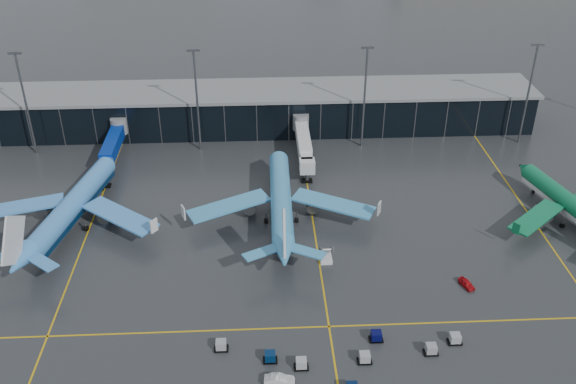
{
  "coord_description": "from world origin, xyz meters",
  "views": [
    {
      "loc": [
        -0.58,
        -92.79,
        71.66
      ],
      "look_at": [
        5.0,
        18.0,
        6.0
      ],
      "focal_mm": 40.0,
      "sensor_mm": 36.0,
      "label": 1
    }
  ],
  "objects_px": {
    "baggage_carts": "(347,355)",
    "mobile_airstair": "(326,257)",
    "airliner_klm_near": "(281,187)",
    "service_van_red": "(467,284)",
    "service_van_white": "(279,380)",
    "airliner_aer_lingus": "(573,195)",
    "airliner_arkefly": "(71,194)"
  },
  "relations": [
    {
      "from": "mobile_airstair",
      "to": "service_van_red",
      "type": "height_order",
      "value": "mobile_airstair"
    },
    {
      "from": "airliner_arkefly",
      "to": "airliner_klm_near",
      "type": "bearing_deg",
      "value": 12.64
    },
    {
      "from": "baggage_carts",
      "to": "service_van_white",
      "type": "distance_m",
      "value": 11.38
    },
    {
      "from": "airliner_arkefly",
      "to": "service_van_white",
      "type": "bearing_deg",
      "value": -36.32
    },
    {
      "from": "service_van_red",
      "to": "service_van_white",
      "type": "distance_m",
      "value": 39.49
    },
    {
      "from": "airliner_arkefly",
      "to": "baggage_carts",
      "type": "height_order",
      "value": "airliner_arkefly"
    },
    {
      "from": "airliner_klm_near",
      "to": "airliner_aer_lingus",
      "type": "xyz_separation_m",
      "value": [
        58.32,
        -4.38,
        -1.0
      ]
    },
    {
      "from": "baggage_carts",
      "to": "mobile_airstair",
      "type": "xyz_separation_m",
      "value": [
        -0.67,
        25.08,
        0.01
      ]
    },
    {
      "from": "service_van_red",
      "to": "service_van_white",
      "type": "bearing_deg",
      "value": -168.75
    },
    {
      "from": "service_van_red",
      "to": "service_van_white",
      "type": "relative_size",
      "value": 0.81
    },
    {
      "from": "airliner_arkefly",
      "to": "airliner_klm_near",
      "type": "distance_m",
      "value": 41.56
    },
    {
      "from": "mobile_airstair",
      "to": "service_van_white",
      "type": "height_order",
      "value": "mobile_airstair"
    },
    {
      "from": "airliner_aer_lingus",
      "to": "service_van_white",
      "type": "xyz_separation_m",
      "value": [
        -60.39,
        -40.54,
        -5.24
      ]
    },
    {
      "from": "airliner_klm_near",
      "to": "service_van_red",
      "type": "height_order",
      "value": "airliner_klm_near"
    },
    {
      "from": "airliner_arkefly",
      "to": "service_van_white",
      "type": "distance_m",
      "value": 59.85
    },
    {
      "from": "baggage_carts",
      "to": "service_van_red",
      "type": "bearing_deg",
      "value": 34.75
    },
    {
      "from": "airliner_klm_near",
      "to": "airliner_aer_lingus",
      "type": "distance_m",
      "value": 58.49
    },
    {
      "from": "baggage_carts",
      "to": "service_van_white",
      "type": "height_order",
      "value": "baggage_carts"
    },
    {
      "from": "airliner_aer_lingus",
      "to": "airliner_klm_near",
      "type": "bearing_deg",
      "value": 161.46
    },
    {
      "from": "service_van_red",
      "to": "service_van_white",
      "type": "xyz_separation_m",
      "value": [
        -33.68,
        -20.62,
        0.12
      ]
    },
    {
      "from": "airliner_aer_lingus",
      "to": "mobile_airstair",
      "type": "relative_size",
      "value": 11.29
    },
    {
      "from": "airliner_arkefly",
      "to": "mobile_airstair",
      "type": "bearing_deg",
      "value": -4.77
    },
    {
      "from": "service_van_red",
      "to": "airliner_aer_lingus",
      "type": "bearing_deg",
      "value": 16.49
    },
    {
      "from": "airliner_aer_lingus",
      "to": "baggage_carts",
      "type": "relative_size",
      "value": 1.0
    },
    {
      "from": "airliner_aer_lingus",
      "to": "service_van_red",
      "type": "distance_m",
      "value": 33.75
    },
    {
      "from": "airliner_klm_near",
      "to": "mobile_airstair",
      "type": "relative_size",
      "value": 13.18
    },
    {
      "from": "airliner_klm_near",
      "to": "mobile_airstair",
      "type": "distance_m",
      "value": 18.25
    },
    {
      "from": "airliner_aer_lingus",
      "to": "mobile_airstair",
      "type": "height_order",
      "value": "airliner_aer_lingus"
    },
    {
      "from": "airliner_aer_lingus",
      "to": "service_van_red",
      "type": "height_order",
      "value": "airliner_aer_lingus"
    },
    {
      "from": "airliner_arkefly",
      "to": "mobile_airstair",
      "type": "relative_size",
      "value": 13.16
    },
    {
      "from": "airliner_klm_near",
      "to": "service_van_white",
      "type": "height_order",
      "value": "airliner_klm_near"
    },
    {
      "from": "airliner_arkefly",
      "to": "service_van_white",
      "type": "relative_size",
      "value": 10.14
    }
  ]
}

